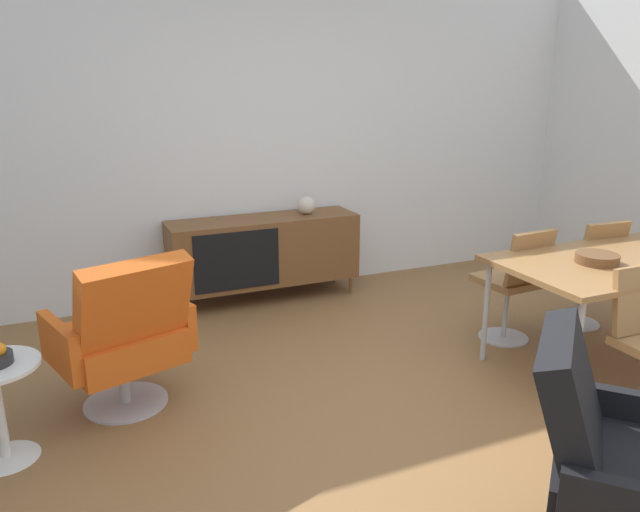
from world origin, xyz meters
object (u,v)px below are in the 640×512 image
object	(u,v)px
wooden_bowl_on_table	(597,258)
lounge_chair_red	(124,334)
dining_chair_back_left	(515,280)
armchair_black_shell	(614,461)
dining_table	(621,265)
sideboard	(264,250)
vase_cobalt	(306,205)
dining_chair_back_right	(588,268)

from	to	relation	value
wooden_bowl_on_table	lounge_chair_red	distance (m)	2.87
dining_chair_back_left	armchair_black_shell	xyz separation A→B (m)	(-1.10, -1.83, -0.00)
dining_table	sideboard	bearing A→B (deg)	128.78
vase_cobalt	wooden_bowl_on_table	bearing A→B (deg)	-63.12
vase_cobalt	wooden_bowl_on_table	xyz separation A→B (m)	(1.08, -2.13, -0.03)
vase_cobalt	wooden_bowl_on_table	distance (m)	2.39
sideboard	dining_table	distance (m)	2.73
vase_cobalt	dining_chair_back_right	xyz separation A→B (m)	(1.65, -1.56, -0.33)
sideboard	lounge_chair_red	bearing A→B (deg)	-132.13
wooden_bowl_on_table	dining_chair_back_right	size ratio (longest dim) A/B	0.30
wooden_bowl_on_table	dining_chair_back_left	size ratio (longest dim) A/B	0.30
dining_chair_back_left	dining_chair_back_right	bearing A→B (deg)	-0.01
lounge_chair_red	armchair_black_shell	world-z (taller)	same
vase_cobalt	dining_table	distance (m)	2.49
dining_chair_back_right	dining_table	bearing A→B (deg)	-121.79
dining_table	lounge_chair_red	distance (m)	3.08
vase_cobalt	armchair_black_shell	size ratio (longest dim) A/B	0.16
lounge_chair_red	vase_cobalt	bearing A→B (deg)	40.33
lounge_chair_red	wooden_bowl_on_table	bearing A→B (deg)	-14.05
dining_table	wooden_bowl_on_table	bearing A→B (deg)	-177.25
armchair_black_shell	wooden_bowl_on_table	bearing A→B (deg)	45.94
vase_cobalt	lounge_chair_red	bearing A→B (deg)	-139.67
dining_table	lounge_chair_red	world-z (taller)	lounge_chair_red
vase_cobalt	armchair_black_shell	world-z (taller)	armchair_black_shell
dining_table	dining_chair_back_left	bearing A→B (deg)	121.72
dining_chair_back_right	dining_chair_back_left	distance (m)	0.69
wooden_bowl_on_table	sideboard	bearing A→B (deg)	124.71
dining_chair_back_left	sideboard	bearing A→B (deg)	131.03
dining_chair_back_left	lounge_chair_red	xyz separation A→B (m)	(-2.65, 0.12, -0.00)
vase_cobalt	lounge_chair_red	distance (m)	2.24
wooden_bowl_on_table	armchair_black_shell	size ratio (longest dim) A/B	0.27
dining_chair_back_left	wooden_bowl_on_table	bearing A→B (deg)	-78.25
armchair_black_shell	lounge_chair_red	bearing A→B (deg)	128.36
dining_chair_back_right	lounge_chair_red	distance (m)	3.34
dining_table	dining_chair_back_left	xyz separation A→B (m)	(-0.35, 0.56, -0.23)
vase_cobalt	dining_chair_back_left	bearing A→B (deg)	-58.35
wooden_bowl_on_table	lounge_chair_red	size ratio (longest dim) A/B	0.27
dining_table	dining_chair_back_left	world-z (taller)	dining_chair_back_left
dining_table	dining_chair_back_left	distance (m)	0.70
dining_chair_back_right	armchair_black_shell	world-z (taller)	armchair_black_shell
sideboard	dining_chair_back_left	xyz separation A→B (m)	(1.35, -1.56, 0.03)
vase_cobalt	dining_table	bearing A→B (deg)	-58.33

